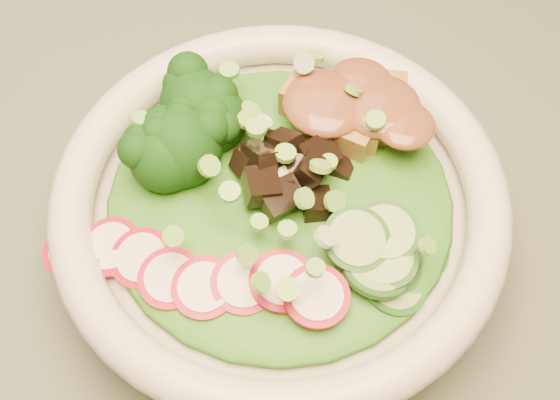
% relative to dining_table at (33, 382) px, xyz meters
% --- Properties ---
extents(dining_table, '(1.20, 0.80, 0.75)m').
position_rel_dining_table_xyz_m(dining_table, '(0.00, 0.00, 0.00)').
color(dining_table, black).
rests_on(dining_table, ground).
extents(salad_bowl, '(0.25, 0.25, 0.07)m').
position_rel_dining_table_xyz_m(salad_bowl, '(0.15, 0.09, 0.15)').
color(salad_bowl, silver).
rests_on(salad_bowl, dining_table).
extents(lettuce_bed, '(0.19, 0.19, 0.02)m').
position_rel_dining_table_xyz_m(lettuce_bed, '(0.15, 0.09, 0.17)').
color(lettuce_bed, '#266B16').
rests_on(lettuce_bed, salad_bowl).
extents(broccoli_florets, '(0.09, 0.08, 0.04)m').
position_rel_dining_table_xyz_m(broccoli_florets, '(0.10, 0.11, 0.18)').
color(broccoli_florets, black).
rests_on(broccoli_florets, salad_bowl).
extents(radish_slices, '(0.11, 0.06, 0.02)m').
position_rel_dining_table_xyz_m(radish_slices, '(0.13, 0.03, 0.17)').
color(radish_slices, maroon).
rests_on(radish_slices, salad_bowl).
extents(cucumber_slices, '(0.08, 0.08, 0.03)m').
position_rel_dining_table_xyz_m(cucumber_slices, '(0.21, 0.06, 0.18)').
color(cucumber_slices, '#93BE69').
rests_on(cucumber_slices, salad_bowl).
extents(mushroom_heap, '(0.08, 0.08, 0.04)m').
position_rel_dining_table_xyz_m(mushroom_heap, '(0.16, 0.10, 0.18)').
color(mushroom_heap, black).
rests_on(mushroom_heap, salad_bowl).
extents(tofu_cubes, '(0.09, 0.07, 0.03)m').
position_rel_dining_table_xyz_m(tofu_cubes, '(0.18, 0.14, 0.18)').
color(tofu_cubes, olive).
rests_on(tofu_cubes, salad_bowl).
extents(peanut_sauce, '(0.06, 0.05, 0.01)m').
position_rel_dining_table_xyz_m(peanut_sauce, '(0.18, 0.14, 0.19)').
color(peanut_sauce, brown).
rests_on(peanut_sauce, tofu_cubes).
extents(scallion_garnish, '(0.18, 0.18, 0.02)m').
position_rel_dining_table_xyz_m(scallion_garnish, '(0.15, 0.09, 0.19)').
color(scallion_garnish, '#6EAE3D').
rests_on(scallion_garnish, salad_bowl).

